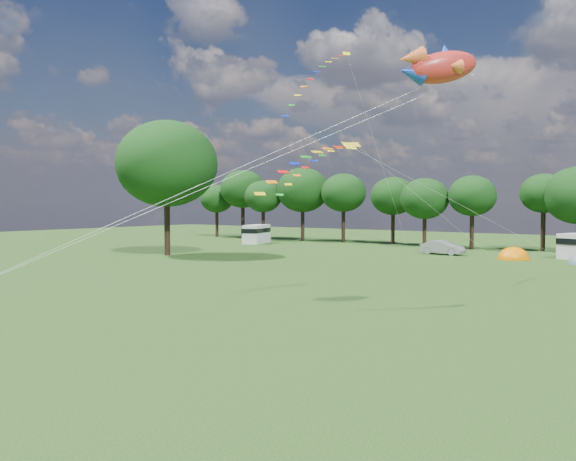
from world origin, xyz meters
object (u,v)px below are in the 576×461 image
Objects in this scene: car_b at (442,248)px; tent_orange at (513,259)px; campervan_a at (256,233)px; fish_kite at (437,67)px; big_tree at (167,164)px.

car_b is 1.26× the size of tent_orange.
fish_kite is at bearing -150.46° from campervan_a.
big_tree reaches higher than car_b.
campervan_a reaches higher than car_b.
big_tree is 34.14m from tent_orange.
campervan_a is at bearing 103.32° from big_tree.
fish_kite is (7.97, -35.11, 10.64)m from tent_orange.
car_b is 0.78× the size of campervan_a.
car_b is at bearing 171.64° from tent_orange.
car_b is 1.19× the size of fish_kite.
big_tree is 3.91× the size of fish_kite.
campervan_a is 1.53× the size of fish_kite.
fish_kite reaches higher than tent_orange.
big_tree reaches higher than campervan_a.
campervan_a is at bearing 85.01° from fish_kite.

